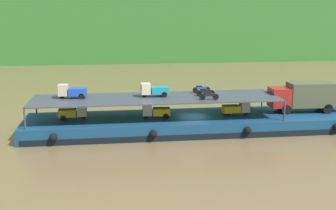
# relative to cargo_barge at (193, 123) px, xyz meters

# --- Properties ---
(ground_plane) EXTENTS (400.00, 400.00, 0.00)m
(ground_plane) POSITION_rel_cargo_barge_xyz_m (0.00, 0.03, -0.75)
(ground_plane) COLOR brown
(cargo_barge) EXTENTS (33.61, 7.80, 1.50)m
(cargo_barge) POSITION_rel_cargo_barge_xyz_m (0.00, 0.00, 0.00)
(cargo_barge) COLOR navy
(cargo_barge) RESTS_ON ground
(covered_lorry) EXTENTS (7.92, 2.56, 3.10)m
(covered_lorry) POSITION_rel_cargo_barge_xyz_m (11.82, 0.29, 2.45)
(covered_lorry) COLOR maroon
(covered_lorry) RESTS_ON cargo_barge
(cargo_rack) EXTENTS (24.41, 6.42, 2.00)m
(cargo_rack) POSITION_rel_cargo_barge_xyz_m (-3.80, 0.03, 2.69)
(cargo_rack) COLOR #383D47
(cargo_rack) RESTS_ON cargo_barge
(mini_truck_lower_stern) EXTENTS (2.76, 1.23, 1.38)m
(mini_truck_lower_stern) POSITION_rel_cargo_barge_xyz_m (-11.96, 0.37, 1.44)
(mini_truck_lower_stern) COLOR gold
(mini_truck_lower_stern) RESTS_ON cargo_barge
(mini_truck_lower_aft) EXTENTS (2.79, 1.29, 1.38)m
(mini_truck_lower_aft) POSITION_rel_cargo_barge_xyz_m (-3.88, -0.27, 1.44)
(mini_truck_lower_aft) COLOR gold
(mini_truck_lower_aft) RESTS_ON cargo_barge
(mini_truck_lower_mid) EXTENTS (2.74, 1.20, 1.38)m
(mini_truck_lower_mid) POSITION_rel_cargo_barge_xyz_m (4.47, -0.06, 1.44)
(mini_truck_lower_mid) COLOR gold
(mini_truck_lower_mid) RESTS_ON cargo_barge
(mini_truck_upper_stern) EXTENTS (2.79, 1.29, 1.38)m
(mini_truck_upper_stern) POSITION_rel_cargo_barge_xyz_m (-12.04, 0.78, 3.44)
(mini_truck_upper_stern) COLOR #1E47B7
(mini_truck_upper_stern) RESTS_ON cargo_rack
(mini_truck_upper_mid) EXTENTS (2.78, 1.27, 1.38)m
(mini_truck_upper_mid) POSITION_rel_cargo_barge_xyz_m (-3.96, 0.51, 3.44)
(mini_truck_upper_mid) COLOR teal
(mini_truck_upper_mid) RESTS_ON cargo_rack
(motorcycle_upper_port) EXTENTS (1.90, 0.55, 0.87)m
(motorcycle_upper_port) POSITION_rel_cargo_barge_xyz_m (1.11, -1.90, 3.18)
(motorcycle_upper_port) COLOR black
(motorcycle_upper_port) RESTS_ON cargo_rack
(motorcycle_upper_centre) EXTENTS (1.90, 0.55, 0.87)m
(motorcycle_upper_centre) POSITION_rel_cargo_barge_xyz_m (1.18, 0.03, 3.18)
(motorcycle_upper_centre) COLOR black
(motorcycle_upper_centre) RESTS_ON cargo_rack
(motorcycle_upper_stbd) EXTENTS (1.90, 0.55, 0.87)m
(motorcycle_upper_stbd) POSITION_rel_cargo_barge_xyz_m (1.17, 1.95, 3.18)
(motorcycle_upper_stbd) COLOR black
(motorcycle_upper_stbd) RESTS_ON cargo_rack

